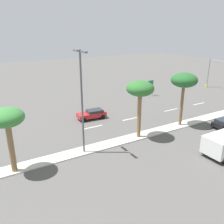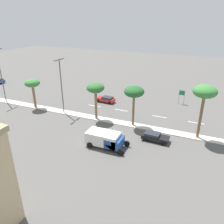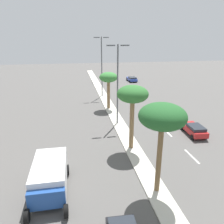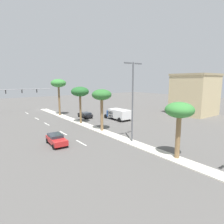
# 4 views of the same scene
# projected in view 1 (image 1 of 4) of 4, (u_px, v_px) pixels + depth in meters

# --- Properties ---
(ground_plane) EXTENTS (160.00, 160.00, 0.00)m
(ground_plane) POSITION_uv_depth(u_px,v_px,m) (105.00, 145.00, 27.10)
(ground_plane) COLOR #565451
(median_curb) EXTENTS (1.80, 89.37, 0.12)m
(median_curb) POSITION_uv_depth(u_px,v_px,m) (12.00, 170.00, 22.30)
(median_curb) COLOR beige
(median_curb) RESTS_ON ground
(lane_stripe_rear) EXTENTS (0.20, 2.80, 0.01)m
(lane_stripe_rear) POSITION_uv_depth(u_px,v_px,m) (199.00, 104.00, 42.07)
(lane_stripe_rear) COLOR silver
(lane_stripe_rear) RESTS_ON ground
(lane_stripe_right) EXTENTS (0.20, 2.80, 0.01)m
(lane_stripe_right) POSITION_uv_depth(u_px,v_px,m) (171.00, 110.00, 38.88)
(lane_stripe_right) COLOR silver
(lane_stripe_right) RESTS_ON ground
(lane_stripe_leading) EXTENTS (0.20, 2.80, 0.01)m
(lane_stripe_leading) POSITION_uv_depth(u_px,v_px,m) (131.00, 119.00, 35.06)
(lane_stripe_leading) COLOR silver
(lane_stripe_leading) RESTS_ON ground
(lane_stripe_outboard) EXTENTS (0.20, 2.80, 0.01)m
(lane_stripe_outboard) POSITION_uv_depth(u_px,v_px,m) (93.00, 127.00, 32.13)
(lane_stripe_outboard) COLOR silver
(lane_stripe_outboard) RESTS_ON ground
(directional_road_sign) EXTENTS (0.10, 1.24, 3.01)m
(directional_road_sign) POSITION_uv_depth(u_px,v_px,m) (151.00, 85.00, 46.54)
(directional_road_sign) COLOR gray
(directional_road_sign) RESTS_ON ground
(palm_tree_far) EXTENTS (3.38, 3.38, 7.06)m
(palm_tree_far) POSITION_uv_depth(u_px,v_px,m) (184.00, 81.00, 30.70)
(palm_tree_far) COLOR brown
(palm_tree_far) RESTS_ON median_curb
(palm_tree_leading) EXTENTS (3.20, 3.20, 6.83)m
(palm_tree_leading) POSITION_uv_depth(u_px,v_px,m) (140.00, 90.00, 27.21)
(palm_tree_leading) COLOR olive
(palm_tree_leading) RESTS_ON median_curb
(palm_tree_near) EXTENTS (2.99, 2.99, 6.04)m
(palm_tree_near) POSITION_uv_depth(u_px,v_px,m) (7.00, 120.00, 20.50)
(palm_tree_near) COLOR olive
(palm_tree_near) RESTS_ON median_curb
(street_lamp_center) EXTENTS (2.90, 0.24, 10.53)m
(street_lamp_center) POSITION_uv_depth(u_px,v_px,m) (82.00, 96.00, 23.57)
(street_lamp_center) COLOR #515459
(street_lamp_center) RESTS_ON median_curb
(sedan_red_near) EXTENTS (2.08, 4.18, 1.33)m
(sedan_red_near) POSITION_uv_depth(u_px,v_px,m) (92.00, 114.00, 34.90)
(sedan_red_near) COLOR red
(sedan_red_near) RESTS_ON ground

